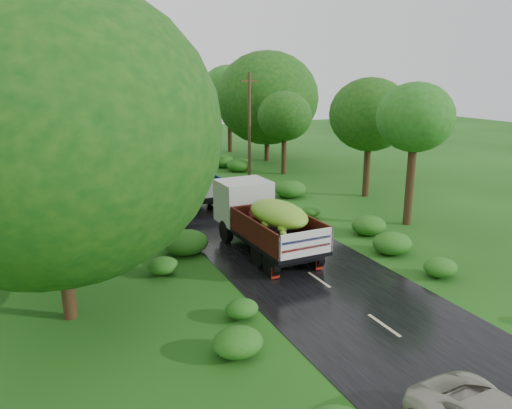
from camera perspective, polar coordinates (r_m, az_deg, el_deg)
ground at (r=17.20m, az=14.42°, el=-13.27°), size 120.00×120.00×0.00m
road at (r=20.88m, az=5.77°, el=-7.56°), size 6.50×80.00×0.02m
road_lines at (r=21.67m, az=4.43°, el=-6.61°), size 0.12×69.60×0.00m
truck_near at (r=22.52m, az=0.77°, el=-1.39°), size 2.59×6.91×2.88m
truck_far at (r=31.71m, az=-7.89°, el=3.18°), size 2.42×6.51×2.71m
utility_pole at (r=35.10m, az=-0.76°, el=8.65°), size 1.38×0.32×7.88m
trees_left at (r=32.89m, az=-25.55°, el=10.87°), size 8.04×35.56×9.22m
trees_right at (r=41.01m, az=3.23°, el=11.48°), size 5.17×29.79×7.52m
shrubs at (r=28.45m, az=-3.38°, el=-0.55°), size 11.90×44.00×0.70m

